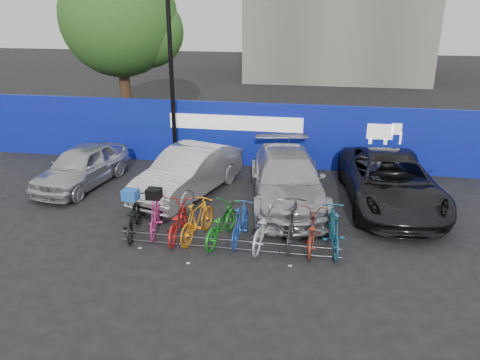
% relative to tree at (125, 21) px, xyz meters
% --- Properties ---
extents(ground, '(100.00, 100.00, 0.00)m').
position_rel_tree_xyz_m(ground, '(6.77, -10.06, -5.07)').
color(ground, black).
rests_on(ground, ground).
extents(hoarding, '(22.00, 0.18, 2.40)m').
position_rel_tree_xyz_m(hoarding, '(6.78, -4.06, -3.86)').
color(hoarding, navy).
rests_on(hoarding, ground).
extents(tree, '(5.40, 5.20, 7.80)m').
position_rel_tree_xyz_m(tree, '(0.00, 0.00, 0.00)').
color(tree, '#382314').
rests_on(tree, ground).
extents(lamppost, '(0.25, 0.50, 6.11)m').
position_rel_tree_xyz_m(lamppost, '(3.57, -4.66, -1.80)').
color(lamppost, black).
rests_on(lamppost, ground).
extents(bike_rack, '(5.60, 0.03, 0.30)m').
position_rel_tree_xyz_m(bike_rack, '(6.77, -10.66, -4.91)').
color(bike_rack, '#595B60').
rests_on(bike_rack, ground).
extents(car_0, '(2.16, 4.19, 1.36)m').
position_rel_tree_xyz_m(car_0, '(1.08, -7.12, -4.39)').
color(car_0, '#B9B9BE').
rests_on(car_0, ground).
extents(car_1, '(2.89, 4.82, 1.50)m').
position_rel_tree_xyz_m(car_1, '(4.83, -7.23, -4.32)').
color(car_1, silver).
rests_on(car_1, ground).
extents(car_2, '(3.00, 5.59, 1.54)m').
position_rel_tree_xyz_m(car_2, '(7.98, -7.36, -4.30)').
color(car_2, '#B4B4B8').
rests_on(car_2, ground).
extents(car_3, '(3.07, 5.76, 1.54)m').
position_rel_tree_xyz_m(car_3, '(11.06, -7.05, -4.30)').
color(car_3, black).
rests_on(car_3, ground).
extents(bike_0, '(1.08, 1.96, 0.98)m').
position_rel_tree_xyz_m(bike_0, '(4.11, -10.20, -4.58)').
color(bike_0, black).
rests_on(bike_0, ground).
extents(bike_1, '(0.77, 1.72, 1.00)m').
position_rel_tree_xyz_m(bike_1, '(4.70, -10.06, -4.57)').
color(bike_1, '#D3378B').
rests_on(bike_1, ground).
extents(bike_2, '(0.72, 1.81, 0.94)m').
position_rel_tree_xyz_m(bike_2, '(5.34, -10.20, -4.60)').
color(bike_2, red).
rests_on(bike_2, ground).
extents(bike_3, '(0.91, 1.85, 1.07)m').
position_rel_tree_xyz_m(bike_3, '(5.88, -10.19, -4.53)').
color(bike_3, orange).
rests_on(bike_3, ground).
extents(bike_4, '(1.00, 1.96, 0.98)m').
position_rel_tree_xyz_m(bike_4, '(6.51, -10.21, -4.58)').
color(bike_4, '#137C18').
rests_on(bike_4, ground).
extents(bike_5, '(0.61, 1.76, 1.04)m').
position_rel_tree_xyz_m(bike_5, '(7.01, -10.13, -4.55)').
color(bike_5, '#1C45A0').
rests_on(bike_5, ground).
extents(bike_6, '(1.00, 2.11, 1.07)m').
position_rel_tree_xyz_m(bike_6, '(7.62, -10.17, -4.54)').
color(bike_6, '#B7B9BF').
rests_on(bike_6, ground).
extents(bike_7, '(0.67, 1.97, 1.16)m').
position_rel_tree_xyz_m(bike_7, '(8.34, -10.07, -4.49)').
color(bike_7, '#28272A').
rests_on(bike_7, ground).
extents(bike_8, '(0.69, 1.81, 0.94)m').
position_rel_tree_xyz_m(bike_8, '(8.82, -10.19, -4.60)').
color(bike_8, maroon).
rests_on(bike_8, ground).
extents(bike_9, '(0.73, 1.94, 1.14)m').
position_rel_tree_xyz_m(bike_9, '(9.35, -10.20, -4.50)').
color(bike_9, '#195471').
rests_on(bike_9, ground).
extents(cargo_crate, '(0.43, 0.34, 0.28)m').
position_rel_tree_xyz_m(cargo_crate, '(4.11, -10.20, -3.95)').
color(cargo_crate, '#2059B0').
rests_on(cargo_crate, bike_0).
extents(cargo_topcase, '(0.37, 0.33, 0.27)m').
position_rel_tree_xyz_m(cargo_topcase, '(4.70, -10.06, -3.93)').
color(cargo_topcase, black).
rests_on(cargo_topcase, bike_1).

